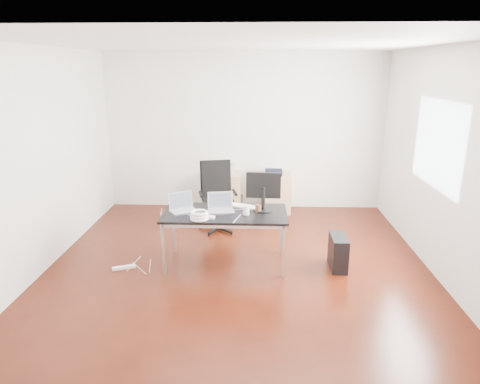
{
  "coord_description": "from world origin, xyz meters",
  "views": [
    {
      "loc": [
        0.24,
        -5.21,
        2.55
      ],
      "look_at": [
        0.0,
        0.55,
        0.85
      ],
      "focal_mm": 32.0,
      "sensor_mm": 36.0,
      "label": 1
    }
  ],
  "objects_px": {
    "filing_cabinet_left": "(227,192)",
    "pc_tower": "(338,252)",
    "desk": "(225,216)",
    "office_chair": "(217,193)",
    "filing_cabinet_right": "(276,193)"
  },
  "relations": [
    {
      "from": "office_chair",
      "to": "filing_cabinet_right",
      "type": "xyz_separation_m",
      "value": [
        0.99,
        0.9,
        -0.26
      ]
    },
    {
      "from": "filing_cabinet_left",
      "to": "pc_tower",
      "type": "bearing_deg",
      "value": -54.52
    },
    {
      "from": "desk",
      "to": "office_chair",
      "type": "height_order",
      "value": "office_chair"
    },
    {
      "from": "pc_tower",
      "to": "desk",
      "type": "bearing_deg",
      "value": 178.25
    },
    {
      "from": "filing_cabinet_left",
      "to": "pc_tower",
      "type": "height_order",
      "value": "filing_cabinet_left"
    },
    {
      "from": "desk",
      "to": "pc_tower",
      "type": "relative_size",
      "value": 3.56
    },
    {
      "from": "office_chair",
      "to": "filing_cabinet_left",
      "type": "distance_m",
      "value": 0.94
    },
    {
      "from": "desk",
      "to": "filing_cabinet_right",
      "type": "bearing_deg",
      "value": 70.92
    },
    {
      "from": "desk",
      "to": "filing_cabinet_right",
      "type": "xyz_separation_m",
      "value": [
        0.76,
        2.21,
        -0.33
      ]
    },
    {
      "from": "filing_cabinet_left",
      "to": "pc_tower",
      "type": "xyz_separation_m",
      "value": [
        1.62,
        -2.27,
        -0.13
      ]
    },
    {
      "from": "desk",
      "to": "pc_tower",
      "type": "xyz_separation_m",
      "value": [
        1.48,
        -0.06,
        -0.46
      ]
    },
    {
      "from": "filing_cabinet_left",
      "to": "pc_tower",
      "type": "relative_size",
      "value": 1.56
    },
    {
      "from": "desk",
      "to": "pc_tower",
      "type": "height_order",
      "value": "desk"
    },
    {
      "from": "desk",
      "to": "office_chair",
      "type": "xyz_separation_m",
      "value": [
        -0.23,
        1.31,
        -0.07
      ]
    },
    {
      "from": "filing_cabinet_right",
      "to": "filing_cabinet_left",
      "type": "bearing_deg",
      "value": 180.0
    }
  ]
}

